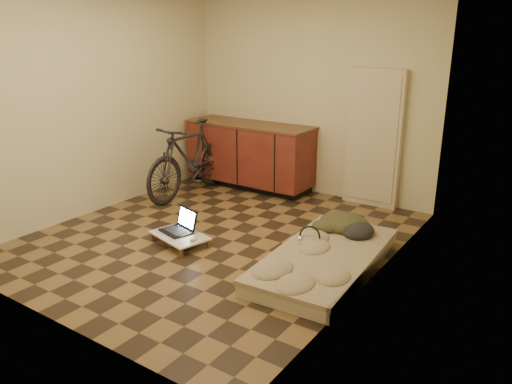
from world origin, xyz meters
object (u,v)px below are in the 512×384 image
Objects in this scene: bicycle at (190,155)px; futon at (325,260)px; lap_desk at (180,236)px; laptop at (180,227)px.

futon is (2.50, -0.96, -0.47)m from bicycle.
lap_desk is at bearing -170.07° from futon.
futon is 1.54m from lap_desk.
bicycle is at bearing 155.56° from futon.
futon is at bearing 25.39° from laptop.
lap_desk is at bearing -34.48° from laptop.
bicycle reaches higher than lap_desk.
bicycle is 2.72m from futon.
bicycle is 0.92× the size of futon.
bicycle reaches higher than futon.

